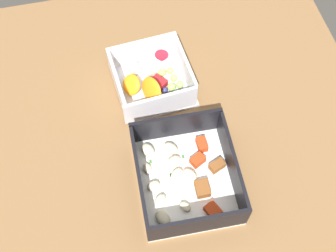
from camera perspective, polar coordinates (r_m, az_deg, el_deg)
The scene contains 3 objects.
table_surface at distance 83.17cm, azimuth -0.16°, elevation -1.79°, with size 80.00×80.00×2.00cm, color brown.
pasta_container at distance 76.62cm, azimuth 2.27°, elevation -6.48°, with size 19.50×17.33×6.96cm.
fruit_bowl at distance 86.46cm, azimuth -2.07°, elevation 5.93°, with size 15.30×15.33×6.35cm.
Camera 1 is at (37.77, -8.28, 74.63)cm, focal length 47.16 mm.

